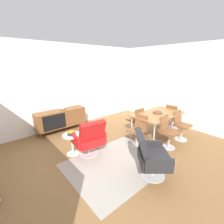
{
  "coord_description": "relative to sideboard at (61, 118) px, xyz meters",
  "views": [
    {
      "loc": [
        -2.15,
        -2.45,
        2.17
      ],
      "look_at": [
        0.3,
        0.41,
        0.98
      ],
      "focal_mm": 24.8,
      "sensor_mm": 36.0,
      "label": 1
    }
  ],
  "objects": [
    {
      "name": "dining_chair_near_window",
      "position": [
        1.18,
        -2.29,
        0.03
      ],
      "size": [
        0.45,
        0.43,
        0.86
      ],
      "color": "brown",
      "rests_on": "ground_plane"
    },
    {
      "name": "side_table_round",
      "position": [
        -0.38,
        -1.52,
        -0.12
      ],
      "size": [
        0.44,
        0.44,
        0.52
      ],
      "color": "white",
      "rests_on": "ground_plane"
    },
    {
      "name": "ground_plane",
      "position": [
        0.31,
        -2.3,
        -0.44
      ],
      "size": [
        8.32,
        8.32,
        0.0
      ],
      "primitive_type": "plane",
      "color": "brown"
    },
    {
      "name": "fruit_bowl",
      "position": [
        -0.38,
        -1.52,
        0.12
      ],
      "size": [
        0.2,
        0.2,
        0.11
      ],
      "color": "#262628",
      "rests_on": "side_table_round"
    },
    {
      "name": "dining_table",
      "position": [
        2.07,
        -2.3,
        0.26
      ],
      "size": [
        1.6,
        0.9,
        0.74
      ],
      "color": "olive",
      "rests_on": "ground_plane"
    },
    {
      "name": "sideboard",
      "position": [
        0.0,
        0.0,
        0.0
      ],
      "size": [
        1.6,
        0.45,
        0.72
      ],
      "color": "brown",
      "rests_on": "ground_plane"
    },
    {
      "name": "wall_back",
      "position": [
        0.31,
        0.3,
        0.96
      ],
      "size": [
        6.8,
        0.12,
        2.8
      ],
      "primitive_type": "cube",
      "color": "white",
      "rests_on": "ground_plane"
    },
    {
      "name": "dining_chair_front_left",
      "position": [
        1.72,
        -2.86,
        0.03
      ],
      "size": [
        0.41,
        0.43,
        0.86
      ],
      "color": "brown",
      "rests_on": "ground_plane"
    },
    {
      "name": "dining_chair_back_left",
      "position": [
        1.72,
        -1.74,
        0.03
      ],
      "size": [
        0.42,
        0.44,
        0.86
      ],
      "color": "brown",
      "rests_on": "ground_plane"
    },
    {
      "name": "area_rug",
      "position": [
        0.21,
        -2.54,
        -0.44
      ],
      "size": [
        2.2,
        1.7,
        0.01
      ],
      "primitive_type": "cube",
      "color": "gray",
      "rests_on": "ground_plane"
    },
    {
      "name": "armchair_black_shell",
      "position": [
        0.43,
        -3.25,
        0.03
      ],
      "size": [
        0.91,
        0.91,
        0.95
      ],
      "color": "#262628",
      "rests_on": "ground_plane"
    },
    {
      "name": "vase_cobalt",
      "position": [
        0.08,
        0.0,
        0.34
      ],
      "size": [
        0.17,
        0.17,
        0.12
      ],
      "color": "beige",
      "rests_on": "sideboard"
    },
    {
      "name": "lounge_chair_red",
      "position": [
        -0.08,
        -1.85,
        0.03
      ],
      "size": [
        0.78,
        0.72,
        0.95
      ],
      "color": "red",
      "rests_on": "ground_plane"
    },
    {
      "name": "wall_right",
      "position": [
        3.51,
        -2.3,
        0.96
      ],
      "size": [
        0.12,
        5.6,
        2.8
      ],
      "primitive_type": "cube",
      "color": "white",
      "rests_on": "ground_plane"
    },
    {
      "name": "wooden_bowl_on_table",
      "position": [
        2.04,
        -2.3,
        0.33
      ],
      "size": [
        0.26,
        0.26,
        0.06
      ],
      "primitive_type": "cylinder",
      "color": "brown",
      "rests_on": "dining_table"
    },
    {
      "name": "dining_chair_far_end",
      "position": [
        2.96,
        -2.3,
        0.03
      ],
      "size": [
        0.45,
        0.43,
        0.86
      ],
      "color": "brown",
      "rests_on": "ground_plane"
    },
    {
      "name": "dining_chair_front_right",
      "position": [
        2.42,
        -2.86,
        0.03
      ],
      "size": [
        0.4,
        0.43,
        0.86
      ],
      "color": "brown",
      "rests_on": "ground_plane"
    }
  ]
}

